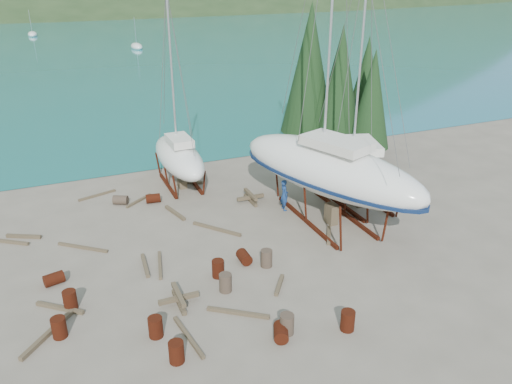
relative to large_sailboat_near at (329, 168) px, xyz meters
name	(u,v)px	position (x,y,z in m)	size (l,w,h in m)	color
ground	(245,268)	(-6.40, -3.10, -3.18)	(600.00, 600.00, 0.00)	#635A4E
far_house_right	(134,2)	(23.60, 186.90, -0.26)	(6.60, 5.60, 5.60)	beige
cypress_near_right	(340,84)	(6.10, 8.90, 2.61)	(3.60, 3.60, 10.00)	black
cypress_mid_right	(372,100)	(7.60, 6.90, 1.74)	(3.06, 3.06, 8.50)	black
cypress_back_left	(310,69)	(4.60, 10.90, 3.48)	(4.14, 4.14, 11.50)	black
cypress_far_right	(366,86)	(9.10, 9.90, 2.03)	(3.24, 3.24, 9.00)	black
moored_boat_mid	(137,47)	(3.60, 76.90, -2.80)	(2.00, 5.00, 6.05)	white
moored_boat_far	(33,34)	(-14.40, 106.90, -2.80)	(2.00, 5.00, 6.05)	white
large_sailboat_near	(329,168)	(0.00, 0.00, 0.00)	(7.77, 13.06, 19.78)	white
large_sailboat_far	(357,164)	(2.81, 1.29, -0.62)	(5.70, 10.29, 15.65)	white
small_sailboat_shore	(179,156)	(-6.51, 8.31, -1.10)	(2.64, 7.95, 12.64)	white
worker	(284,195)	(-1.71, 2.08, -2.20)	(0.71, 0.47, 1.96)	navy
drum_0	(59,328)	(-15.05, -4.90, -2.74)	(0.58, 0.58, 0.88)	#4F160D
drum_2	(54,279)	(-15.07, -0.91, -2.89)	(0.58, 0.58, 0.88)	#4F160D
drum_4	(153,198)	(-8.85, 6.24, -2.89)	(0.58, 0.58, 0.88)	#4F160D
drum_5	(266,258)	(-5.34, -3.36, -2.74)	(0.58, 0.58, 0.88)	#2D2823
drum_6	(244,257)	(-6.22, -2.60, -2.89)	(0.58, 0.58, 0.88)	#4F160D
drum_7	(348,321)	(-4.30, -9.03, -2.74)	(0.58, 0.58, 0.88)	#4F160D
drum_8	(70,300)	(-14.51, -3.15, -2.74)	(0.58, 0.58, 0.88)	#4F160D
drum_9	(121,200)	(-10.78, 6.80, -2.89)	(0.58, 0.58, 0.88)	#2D2823
drum_10	(176,352)	(-11.14, -8.09, -2.74)	(0.58, 0.58, 0.88)	#4F160D
drum_12	(281,332)	(-7.01, -8.45, -2.89)	(0.58, 0.58, 0.88)	#4F160D
drum_13	(156,327)	(-11.53, -6.37, -2.74)	(0.58, 0.58, 0.88)	#4F160D
drum_14	(218,269)	(-7.84, -3.31, -2.74)	(0.58, 0.58, 0.88)	#4F160D
drum_16	(225,283)	(-7.92, -4.55, -2.74)	(0.58, 0.58, 0.88)	#2D2823
drum_17	(287,324)	(-6.66, -8.26, -2.74)	(0.58, 0.58, 0.88)	#2D2823
timber_0	(97,195)	(-12.00, 8.64, -3.11)	(0.14, 2.52, 0.14)	brown
timber_1	(329,235)	(-0.96, -1.99, -3.09)	(0.19, 1.90, 0.19)	brown
timber_2	(24,236)	(-16.39, 4.48, -3.09)	(0.19, 1.95, 0.19)	brown
timber_3	(188,337)	(-10.39, -7.02, -3.11)	(0.15, 2.78, 0.15)	brown
timber_4	(145,265)	(-10.88, -1.08, -3.10)	(0.17, 2.10, 0.17)	brown
timber_5	(238,313)	(-8.02, -6.38, -3.10)	(0.16, 2.75, 0.16)	brown
timber_6	(191,182)	(-5.80, 8.27, -3.09)	(0.19, 1.63, 0.19)	brown
timber_7	(279,285)	(-5.52, -5.21, -3.10)	(0.17, 1.59, 0.17)	brown
timber_8	(175,213)	(-8.02, 4.07, -3.09)	(0.19, 2.19, 0.19)	brown
timber_9	(139,201)	(-9.68, 6.72, -3.11)	(0.15, 2.21, 0.15)	brown
timber_10	(217,229)	(-6.38, 1.16, -3.10)	(0.16, 3.13, 0.16)	brown
timber_11	(160,265)	(-10.20, -1.31, -3.11)	(0.15, 2.49, 0.15)	brown
timber_12	(60,308)	(-14.97, -3.04, -3.10)	(0.17, 2.34, 0.17)	brown
timber_14	(48,334)	(-15.50, -4.64, -3.09)	(0.18, 3.09, 0.18)	brown
timber_15	(83,247)	(-13.54, 1.99, -3.11)	(0.15, 2.95, 0.15)	brown
timber_17	(11,242)	(-17.03, 4.10, -3.10)	(0.16, 2.13, 0.16)	brown
timber_pile_fore	(179,298)	(-10.14, -4.68, -2.88)	(1.80, 1.80, 0.60)	brown
timber_pile_aft	(251,197)	(-3.15, 3.95, -2.88)	(1.80, 1.80, 0.60)	brown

